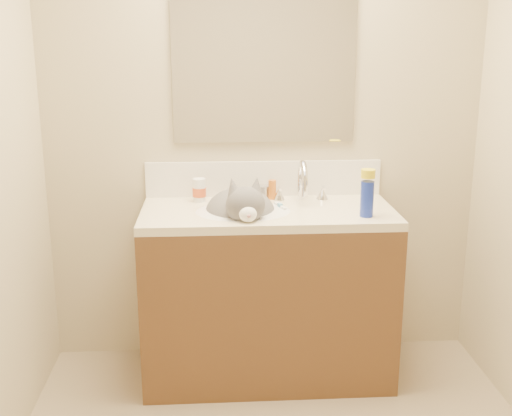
{
  "coord_description": "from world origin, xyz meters",
  "views": [
    {
      "loc": [
        -0.25,
        -1.95,
        1.67
      ],
      "look_at": [
        -0.06,
        0.92,
        0.88
      ],
      "focal_mm": 45.0,
      "sensor_mm": 36.0,
      "label": 1
    }
  ],
  "objects": [
    {
      "name": "silver_jar",
      "position": [
        0.0,
        1.19,
        0.89
      ],
      "size": [
        0.06,
        0.06,
        0.06
      ],
      "primitive_type": "cylinder",
      "rotation": [
        0.0,
        0.0,
        -0.15
      ],
      "color": "#B7B7BC",
      "rests_on": "counter_slab"
    },
    {
      "name": "mirror",
      "position": [
        0.0,
        1.24,
        1.54
      ],
      "size": [
        0.9,
        0.02,
        0.8
      ],
      "primitive_type": "cube",
      "color": "white",
      "rests_on": "room_shell"
    },
    {
      "name": "amber_bottle",
      "position": [
        0.04,
        1.17,
        0.91
      ],
      "size": [
        0.04,
        0.04,
        0.1
      ],
      "primitive_type": "cylinder",
      "rotation": [
        0.0,
        0.0,
        0.11
      ],
      "color": "#C56217",
      "rests_on": "counter_slab"
    },
    {
      "name": "toothbrush_head",
      "position": [
        0.06,
        1.01,
        0.87
      ],
      "size": [
        0.02,
        0.03,
        0.02
      ],
      "primitive_type": "cube",
      "rotation": [
        0.0,
        0.0,
        0.29
      ],
      "color": "#63A9D4",
      "rests_on": "counter_slab"
    },
    {
      "name": "room_shell",
      "position": [
        0.0,
        0.0,
        1.49
      ],
      "size": [
        2.24,
        2.54,
        2.52
      ],
      "color": "tan",
      "rests_on": "ground"
    },
    {
      "name": "spray_cap",
      "position": [
        0.44,
        0.82,
        1.06
      ],
      "size": [
        0.08,
        0.08,
        0.04
      ],
      "primitive_type": "cylinder",
      "rotation": [
        0.0,
        0.0,
        0.36
      ],
      "color": "yellow",
      "rests_on": "spray_can"
    },
    {
      "name": "backsplash",
      "position": [
        0.0,
        1.24,
        0.95
      ],
      "size": [
        1.2,
        0.02,
        0.18
      ],
      "primitive_type": "cube",
      "color": "silver",
      "rests_on": "counter_slab"
    },
    {
      "name": "toothbrush",
      "position": [
        0.06,
        1.01,
        0.86
      ],
      "size": [
        0.05,
        0.13,
        0.01
      ],
      "primitive_type": "cube",
      "rotation": [
        0.0,
        0.0,
        0.29
      ],
      "color": "white",
      "rests_on": "counter_slab"
    },
    {
      "name": "faucet",
      "position": [
        0.18,
        1.11,
        0.95
      ],
      "size": [
        0.28,
        0.2,
        0.21
      ],
      "color": "silver",
      "rests_on": "counter_slab"
    },
    {
      "name": "pill_label",
      "position": [
        -0.33,
        1.14,
        0.91
      ],
      "size": [
        0.07,
        0.07,
        0.04
      ],
      "primitive_type": "cylinder",
      "rotation": [
        0.0,
        0.0,
        0.01
      ],
      "color": "#D15022",
      "rests_on": "pill_bottle"
    },
    {
      "name": "spray_can",
      "position": [
        0.44,
        0.82,
        0.94
      ],
      "size": [
        0.08,
        0.08,
        0.16
      ],
      "primitive_type": "cylinder",
      "rotation": [
        0.0,
        0.0,
        0.36
      ],
      "color": "#162AA0",
      "rests_on": "counter_slab"
    },
    {
      "name": "basin",
      "position": [
        -0.12,
        0.94,
        0.79
      ],
      "size": [
        0.45,
        0.36,
        0.14
      ],
      "primitive_type": "ellipsoid",
      "color": "white",
      "rests_on": "vanity_cabinet"
    },
    {
      "name": "counter_slab",
      "position": [
        0.0,
        0.97,
        0.84
      ],
      "size": [
        1.2,
        0.55,
        0.04
      ],
      "primitive_type": "cube",
      "color": "beige",
      "rests_on": "vanity_cabinet"
    },
    {
      "name": "vanity_cabinet",
      "position": [
        0.0,
        0.97,
        0.41
      ],
      "size": [
        1.2,
        0.55,
        0.82
      ],
      "primitive_type": "cube",
      "color": "#55361D",
      "rests_on": "ground"
    },
    {
      "name": "cat",
      "position": [
        -0.13,
        0.97,
        0.85
      ],
      "size": [
        0.42,
        0.49,
        0.35
      ],
      "rotation": [
        0.0,
        0.0,
        0.1
      ],
      "color": "#545154",
      "rests_on": "basin"
    },
    {
      "name": "pill_bottle",
      "position": [
        -0.33,
        1.14,
        0.92
      ],
      "size": [
        0.06,
        0.06,
        0.12
      ],
      "primitive_type": "cylinder",
      "rotation": [
        0.0,
        0.0,
        0.01
      ],
      "color": "white",
      "rests_on": "counter_slab"
    }
  ]
}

